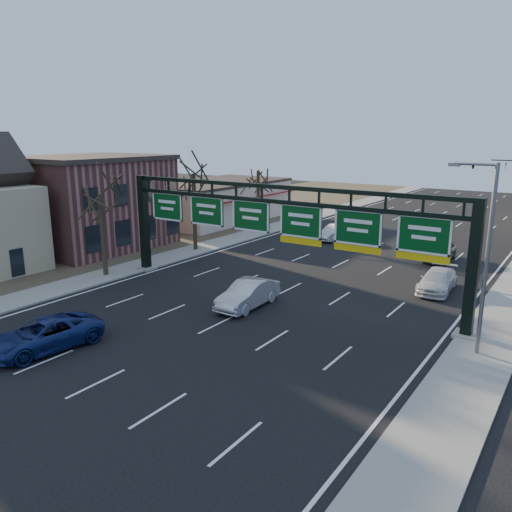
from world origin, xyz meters
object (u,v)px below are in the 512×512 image
Objects in this scene: car_blue_suv at (45,335)px; car_white_wagon at (437,281)px; car_silver_sedan at (248,294)px; sign_gantry at (277,226)px.

car_white_wagon is (13.19, 20.25, -0.04)m from car_blue_suv.
car_white_wagon is at bearing 47.21° from car_silver_sedan.
car_blue_suv is 11.51m from car_silver_sedan.
car_silver_sedan is (-0.42, -2.58, -3.83)m from sign_gantry.
car_blue_suv is 1.11× the size of car_white_wagon.
car_silver_sedan is 1.00× the size of car_white_wagon.
sign_gantry reaches higher than car_blue_suv.
car_silver_sedan is 12.96m from car_white_wagon.
sign_gantry is at bearing -142.36° from car_white_wagon.
sign_gantry is 5.03× the size of car_white_wagon.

